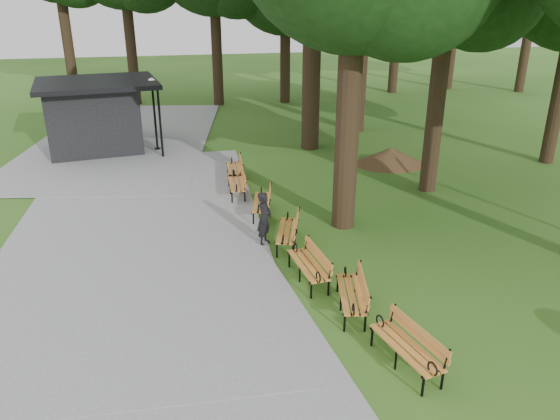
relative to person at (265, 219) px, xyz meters
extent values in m
plane|color=#30611B|center=(0.20, -1.14, -0.79)|extent=(100.00, 100.00, 0.00)
cube|color=gray|center=(-3.80, 1.86, -0.76)|extent=(12.00, 38.00, 0.06)
imported|color=black|center=(0.00, 0.00, 0.00)|extent=(0.62, 0.69, 1.59)
cylinder|color=black|center=(-3.04, 10.63, 0.70)|extent=(0.10, 0.10, 2.99)
sphere|color=white|center=(-3.04, 10.63, 2.29)|extent=(0.32, 0.32, 0.32)
cone|color=#47301C|center=(6.52, 6.44, -0.43)|extent=(2.46, 2.46, 0.72)
cylinder|color=black|center=(2.62, 0.80, 3.07)|extent=(0.70, 0.70, 7.72)
cylinder|color=black|center=(6.64, 3.24, 2.77)|extent=(0.60, 0.60, 7.12)
cylinder|color=black|center=(3.86, 9.55, 3.61)|extent=(0.80, 0.80, 8.81)
cylinder|color=black|center=(7.09, 12.31, 3.10)|extent=(0.76, 0.76, 7.78)
camera|label=1|loc=(-2.45, -13.87, 6.06)|focal=34.64mm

